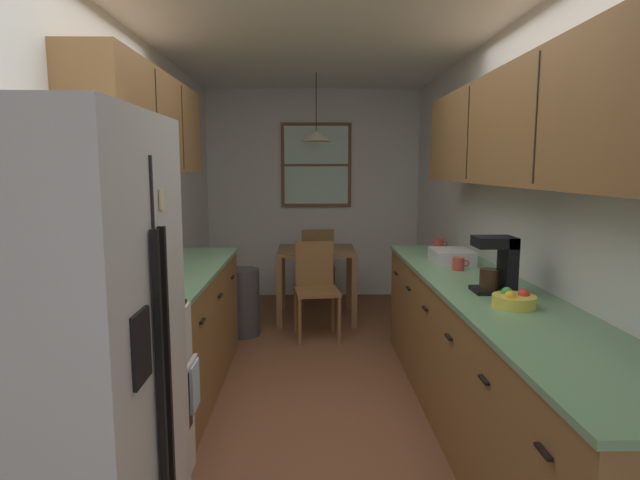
{
  "coord_description": "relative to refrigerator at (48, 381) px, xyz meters",
  "views": [
    {
      "loc": [
        -0.06,
        -2.89,
        1.6
      ],
      "look_at": [
        0.03,
        1.12,
        1.05
      ],
      "focal_mm": 29.38,
      "sensor_mm": 36.0,
      "label": 1
    }
  ],
  "objects": [
    {
      "name": "fruit_bowl",
      "position": [
        1.91,
        0.87,
        0.05
      ],
      "size": [
        0.22,
        0.22,
        0.09
      ],
      "color": "#E5D14C",
      "rests_on": "counter_right"
    },
    {
      "name": "ground_plane",
      "position": [
        0.93,
        2.2,
        -0.89
      ],
      "size": [
        12.0,
        12.0,
        0.0
      ],
      "primitive_type": "plane",
      "color": "brown"
    },
    {
      "name": "dining_chair_near",
      "position": [
        0.94,
        3.17,
        -0.39
      ],
      "size": [
        0.44,
        0.44,
        0.9
      ],
      "color": "brown",
      "rests_on": "ground"
    },
    {
      "name": "dining_table",
      "position": [
        0.95,
        3.75,
        -0.27
      ],
      "size": [
        0.8,
        0.75,
        0.75
      ],
      "color": "brown",
      "rests_on": "ground"
    },
    {
      "name": "mug_by_coffeemaker",
      "position": [
        1.9,
        1.83,
        0.05
      ],
      "size": [
        0.12,
        0.08,
        0.09
      ],
      "color": "#BF3F33",
      "rests_on": "counter_right"
    },
    {
      "name": "dish_rack",
      "position": [
        1.93,
        2.1,
        0.06
      ],
      "size": [
        0.28,
        0.34,
        0.1
      ],
      "primitive_type": "cube",
      "color": "silver",
      "rests_on": "counter_right"
    },
    {
      "name": "dish_towel",
      "position": [
        0.29,
        0.86,
        -0.39
      ],
      "size": [
        0.02,
        0.16,
        0.24
      ],
      "primitive_type": "cube",
      "color": "silver"
    },
    {
      "name": "upper_cabinets_right",
      "position": [
        2.07,
        1.23,
        0.93
      ],
      "size": [
        0.33,
        3.13,
        0.64
      ],
      "color": "brown"
    },
    {
      "name": "microwave_over_range",
      "position": [
        -0.18,
        0.71,
        0.82
      ],
      "size": [
        0.39,
        0.63,
        0.35
      ],
      "color": "white"
    },
    {
      "name": "counter_right",
      "position": [
        1.93,
        1.28,
        -0.44
      ],
      "size": [
        0.64,
        3.45,
        0.9
      ],
      "color": "brown",
      "rests_on": "ground"
    },
    {
      "name": "table_serving_bowl",
      "position": [
        0.98,
        3.79,
        -0.11
      ],
      "size": [
        0.17,
        0.17,
        0.06
      ],
      "primitive_type": "cylinder",
      "color": "silver",
      "rests_on": "dining_table"
    },
    {
      "name": "counter_left",
      "position": [
        -0.07,
        1.95,
        -0.44
      ],
      "size": [
        0.64,
        1.9,
        0.9
      ],
      "color": "brown",
      "rests_on": "ground"
    },
    {
      "name": "wall_back",
      "position": [
        0.93,
        4.85,
        0.38
      ],
      "size": [
        4.4,
        0.1,
        2.55
      ],
      "primitive_type": "cube",
      "color": "silver",
      "rests_on": "ground"
    },
    {
      "name": "refrigerator",
      "position": [
        0.0,
        0.0,
        0.0
      ],
      "size": [
        0.77,
        0.8,
        1.78
      ],
      "color": "silver",
      "rests_on": "ground"
    },
    {
      "name": "pendant_light",
      "position": [
        0.95,
        3.75,
        1.03
      ],
      "size": [
        0.33,
        0.33,
        0.68
      ],
      "color": "black"
    },
    {
      "name": "storage_canister",
      "position": [
        -0.07,
        1.13,
        0.11
      ],
      "size": [
        0.1,
        0.1,
        0.21
      ],
      "color": "#D84C19",
      "rests_on": "counter_left"
    },
    {
      "name": "ceiling_slab",
      "position": [
        0.93,
        2.2,
        1.7
      ],
      "size": [
        4.4,
        9.0,
        0.08
      ],
      "primitive_type": "cube",
      "color": "white"
    },
    {
      "name": "mug_spare",
      "position": [
        1.98,
        2.7,
        0.06
      ],
      "size": [
        0.12,
        0.09,
        0.1
      ],
      "color": "#BF3F33",
      "rests_on": "counter_right"
    },
    {
      "name": "wall_right",
      "position": [
        2.28,
        2.2,
        0.38
      ],
      "size": [
        0.1,
        9.0,
        2.55
      ],
      "primitive_type": "cube",
      "color": "silver",
      "rests_on": "ground"
    },
    {
      "name": "dining_chair_far",
      "position": [
        0.97,
        4.34,
        -0.39
      ],
      "size": [
        0.42,
        0.42,
        0.9
      ],
      "color": "brown",
      "rests_on": "ground"
    },
    {
      "name": "coffee_maker",
      "position": [
        1.94,
        1.18,
        0.18
      ],
      "size": [
        0.22,
        0.18,
        0.32
      ],
      "color": "black",
      "rests_on": "counter_right"
    },
    {
      "name": "stove_range",
      "position": [
        -0.06,
        0.71,
        -0.42
      ],
      "size": [
        0.66,
        0.58,
        1.1
      ],
      "color": "white",
      "rests_on": "ground"
    },
    {
      "name": "wall_left",
      "position": [
        -0.42,
        2.2,
        0.38
      ],
      "size": [
        0.1,
        9.0,
        2.55
      ],
      "primitive_type": "cube",
      "color": "silver",
      "rests_on": "ground"
    },
    {
      "name": "back_window",
      "position": [
        0.97,
        4.78,
        0.74
      ],
      "size": [
        0.86,
        0.05,
        1.02
      ],
      "color": "brown"
    },
    {
      "name": "trash_bin",
      "position": [
        0.23,
        3.21,
        -0.57
      ],
      "size": [
        0.34,
        0.34,
        0.64
      ],
      "primitive_type": "cylinder",
      "color": "#3F3F42",
      "rests_on": "ground"
    },
    {
      "name": "upper_cabinets_left",
      "position": [
        -0.21,
        1.9,
        1.0
      ],
      "size": [
        0.33,
        1.98,
        0.65
      ],
      "color": "brown"
    }
  ]
}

